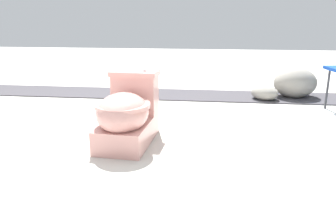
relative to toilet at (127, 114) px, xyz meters
name	(u,v)px	position (x,y,z in m)	size (l,w,h in m)	color
ground_plane	(99,131)	(-0.21, -0.29, -0.22)	(14.00, 14.00, 0.00)	beige
gravel_strip	(175,95)	(-1.55, 0.21, -0.21)	(0.56, 8.00, 0.01)	#423F44
toilet	(127,114)	(0.00, 0.00, 0.00)	(0.66, 0.42, 0.52)	#E09E93
boulder_near	(295,83)	(-1.60, 1.59, -0.05)	(0.49, 0.40, 0.35)	gray
boulder_far	(265,93)	(-1.43, 1.23, -0.14)	(0.30, 0.25, 0.17)	gray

